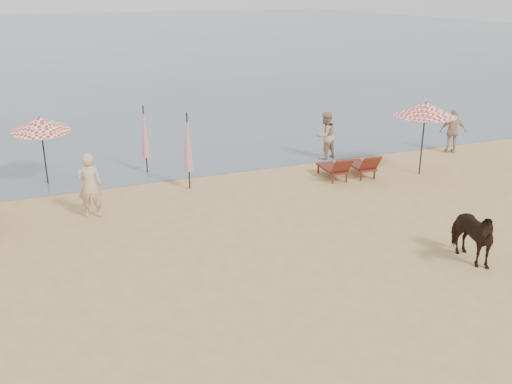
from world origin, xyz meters
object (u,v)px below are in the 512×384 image
cow (470,234)px  beachgoer_left (90,185)px  lounger_cluster_right (349,166)px  umbrella_open_right (426,109)px  umbrella_closed_left (188,143)px  umbrella_closed_right (145,132)px  beachgoer_right_a (325,136)px  umbrella_open_left_b (40,124)px  beachgoer_right_b (453,131)px

cow → beachgoer_left: beachgoer_left is taller
lounger_cluster_right → umbrella_open_right: size_ratio=0.70×
umbrella_open_right → cow: 7.15m
lounger_cluster_right → umbrella_closed_left: bearing=173.3°
umbrella_closed_right → beachgoer_right_a: size_ratio=1.32×
umbrella_closed_left → umbrella_open_left_b: bearing=152.4°
umbrella_closed_left → umbrella_open_right: bearing=-11.1°
umbrella_closed_left → beachgoer_right_a: bearing=13.2°
beachgoer_left → beachgoer_right_a: size_ratio=1.04×
umbrella_closed_right → beachgoer_right_b: (12.00, -2.00, -0.63)m
lounger_cluster_right → beachgoer_left: size_ratio=0.95×
cow → beachgoer_right_b: bearing=54.8°
cow → lounger_cluster_right: bearing=87.1°
lounger_cluster_right → beachgoer_right_a: bearing=85.7°
umbrella_closed_right → beachgoer_left: size_ratio=1.27×
umbrella_closed_left → lounger_cluster_right: bearing=-10.8°
umbrella_open_left_b → beachgoer_right_b: size_ratio=1.37×
umbrella_closed_right → umbrella_open_left_b: bearing=179.1°
beachgoer_right_a → umbrella_open_left_b: bearing=-21.5°
beachgoer_left → umbrella_closed_left: bearing=-148.8°
umbrella_open_left_b → beachgoer_right_a: (10.21, -0.91, -1.16)m
beachgoer_right_a → umbrella_closed_right: bearing=-23.5°
umbrella_open_right → umbrella_closed_left: bearing=161.9°
cow → beachgoer_right_b: beachgoer_right_b is taller
umbrella_open_right → cow: (-3.28, -6.14, -1.64)m
beachgoer_left → umbrella_open_left_b: bearing=-63.9°
umbrella_open_left_b → umbrella_open_right: size_ratio=0.93×
beachgoer_left → umbrella_closed_right: bearing=-114.1°
umbrella_open_left_b → beachgoer_right_a: size_ratio=1.30×
lounger_cluster_right → umbrella_open_left_b: umbrella_open_left_b is taller
umbrella_open_left_b → umbrella_closed_right: umbrella_closed_right is taller
lounger_cluster_right → cow: (-0.67, -6.68, 0.28)m
beachgoer_right_b → umbrella_open_right: bearing=57.4°
umbrella_closed_left → beachgoer_left: size_ratio=1.33×
umbrella_closed_left → beachgoer_right_a: (5.85, 1.37, -0.65)m
lounger_cluster_right → beachgoer_right_b: 5.72m
umbrella_closed_left → cow: size_ratio=1.53×
umbrella_open_right → beachgoer_right_a: 3.98m
lounger_cluster_right → umbrella_closed_right: umbrella_closed_right is taller
cow → beachgoer_left: bearing=144.5°
beachgoer_right_a → beachgoer_right_b: 5.32m
lounger_cluster_right → umbrella_closed_right: (-6.44, 3.27, 1.09)m
beachgoer_right_a → beachgoer_left: bearing=-0.2°
lounger_cluster_right → umbrella_closed_right: size_ratio=0.74×
umbrella_closed_left → beachgoer_left: 3.62m
lounger_cluster_right → umbrella_closed_right: 7.31m
beachgoer_left → beachgoer_right_b: 14.45m
cow → beachgoer_right_a: size_ratio=0.90×
umbrella_closed_right → beachgoer_right_b: bearing=-9.4°
lounger_cluster_right → beachgoer_left: beachgoer_left is taller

